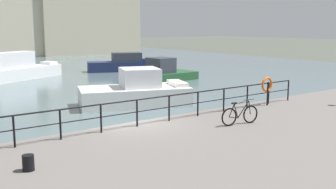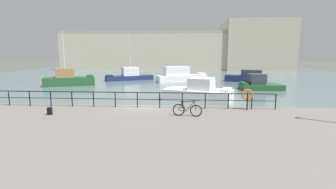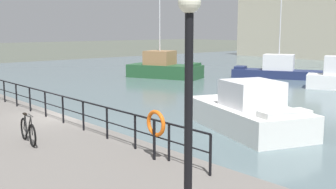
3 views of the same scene
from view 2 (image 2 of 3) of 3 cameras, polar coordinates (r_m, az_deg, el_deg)
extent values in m
plane|color=#4C5147|center=(18.53, -5.65, -5.15)|extent=(240.00, 240.00, 0.00)
cube|color=slate|center=(48.19, 0.40, 3.95)|extent=(80.00, 60.00, 0.01)
cube|color=slate|center=(12.33, -10.84, -10.71)|extent=(56.00, 13.00, 0.90)
cube|color=#C1B79E|center=(72.98, 1.68, 9.53)|extent=(61.10, 15.03, 9.40)
cube|color=#B2A891|center=(75.35, 18.93, 10.40)|extent=(17.13, 16.53, 13.01)
cube|color=#A49C86|center=(65.97, 1.43, 13.92)|extent=(61.10, 0.60, 0.70)
cube|color=navy|center=(43.52, -8.69, 3.74)|extent=(8.01, 5.61, 0.75)
cube|color=silver|center=(43.46, -8.53, 5.18)|extent=(3.20, 2.87, 1.42)
cube|color=navy|center=(42.71, -13.04, 4.17)|extent=(1.54, 1.76, 0.24)
cylinder|color=silver|center=(43.35, -8.64, 9.65)|extent=(0.10, 0.10, 5.36)
cube|color=white|center=(24.76, 6.74, -0.11)|extent=(7.10, 5.00, 1.11)
cube|color=silver|center=(24.50, 7.56, 2.42)|extent=(2.80, 2.79, 1.13)
cube|color=white|center=(24.00, 12.98, 1.04)|extent=(1.44, 2.23, 0.24)
cube|color=white|center=(40.74, 3.16, 3.68)|extent=(8.31, 5.37, 1.07)
cube|color=silver|center=(40.24, 1.95, 5.38)|extent=(4.28, 3.06, 1.40)
cube|color=white|center=(42.28, 7.47, 4.72)|extent=(1.48, 1.63, 0.24)
cube|color=#23512D|center=(38.64, -21.35, 2.81)|extent=(7.27, 5.13, 1.19)
cube|color=#997047|center=(38.55, -22.21, 4.59)|extent=(3.12, 3.04, 1.28)
cube|color=#23512D|center=(38.57, -17.19, 4.10)|extent=(1.49, 2.03, 0.24)
cylinder|color=silver|center=(38.44, -22.52, 9.39)|extent=(0.10, 0.10, 5.19)
cube|color=#23512D|center=(34.07, 20.20, 1.65)|extent=(5.27, 3.20, 0.70)
cube|color=#333842|center=(33.75, 19.29, 3.35)|extent=(1.96, 2.19, 1.30)
cube|color=#23512D|center=(33.35, 16.79, 2.49)|extent=(0.74, 2.05, 0.24)
cube|color=navy|center=(42.26, 17.12, 3.45)|extent=(6.62, 4.24, 1.02)
cube|color=#333842|center=(42.05, 18.35, 4.68)|extent=(3.40, 2.61, 0.91)
cube|color=navy|center=(41.86, 20.77, 4.07)|extent=(1.23, 1.57, 0.24)
cylinder|color=black|center=(21.36, -32.24, -0.72)|extent=(0.07, 0.07, 1.05)
cylinder|color=black|center=(20.48, -28.74, -0.81)|extent=(0.07, 0.07, 1.05)
cylinder|color=black|center=(19.68, -24.95, -0.89)|extent=(0.07, 0.07, 1.05)
cylinder|color=black|center=(18.98, -20.85, -0.98)|extent=(0.07, 0.07, 1.05)
cylinder|color=black|center=(18.38, -16.46, -1.07)|extent=(0.07, 0.07, 1.05)
cylinder|color=black|center=(17.90, -11.81, -1.16)|extent=(0.07, 0.07, 1.05)
cylinder|color=black|center=(17.54, -6.94, -1.24)|extent=(0.07, 0.07, 1.05)
cylinder|color=black|center=(17.32, -1.89, -1.32)|extent=(0.07, 0.07, 1.05)
cylinder|color=black|center=(17.23, 3.24, -1.38)|extent=(0.07, 0.07, 1.05)
cylinder|color=black|center=(17.27, 8.39, -1.44)|extent=(0.07, 0.07, 1.05)
cylinder|color=black|center=(17.46, 13.47, -1.48)|extent=(0.07, 0.07, 1.05)
cylinder|color=black|center=(17.78, 18.40, -1.52)|extent=(0.07, 0.07, 1.05)
cylinder|color=black|center=(18.23, 23.13, -1.54)|extent=(0.07, 0.07, 1.05)
cylinder|color=black|center=(17.81, -11.87, 0.50)|extent=(21.70, 0.06, 0.06)
cylinder|color=black|center=(17.89, -11.82, -0.99)|extent=(21.70, 0.04, 0.04)
torus|color=black|center=(15.07, 6.34, -3.65)|extent=(0.72, 0.17, 0.72)
torus|color=black|center=(15.22, 2.40, -3.47)|extent=(0.72, 0.17, 0.72)
cylinder|color=black|center=(15.06, 4.97, -2.70)|extent=(0.55, 0.12, 0.66)
cylinder|color=black|center=(15.12, 3.62, -2.77)|extent=(0.24, 0.07, 0.58)
cylinder|color=black|center=(15.02, 4.61, -1.62)|extent=(0.72, 0.14, 0.11)
cylinder|color=black|center=(15.19, 3.19, -3.66)|extent=(0.43, 0.10, 0.12)
cylinder|color=black|center=(15.14, 2.83, -2.59)|extent=(0.26, 0.07, 0.51)
cylinder|color=black|center=(15.02, 6.16, -2.60)|extent=(0.14, 0.06, 0.57)
cube|color=black|center=(15.07, 3.26, -1.55)|extent=(0.23, 0.12, 0.05)
cylinder|color=black|center=(14.96, 5.98, -1.35)|extent=(0.52, 0.10, 0.02)
cylinder|color=black|center=(17.10, -25.14, -3.40)|extent=(0.32, 0.32, 0.44)
cylinder|color=black|center=(17.47, 17.46, -1.49)|extent=(0.08, 0.08, 1.15)
torus|color=orange|center=(17.45, 17.49, -0.01)|extent=(0.75, 0.11, 0.75)
camera|label=1|loc=(12.14, -67.99, 4.18)|focal=43.54mm
camera|label=3|loc=(16.00, 57.40, 4.52)|focal=44.84mm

